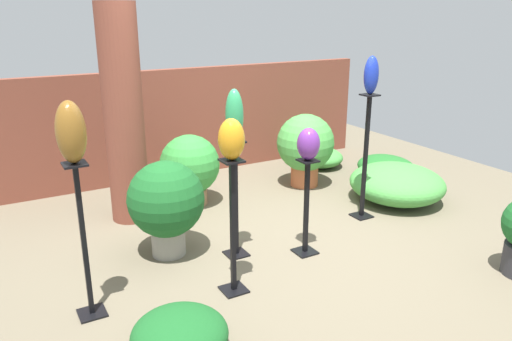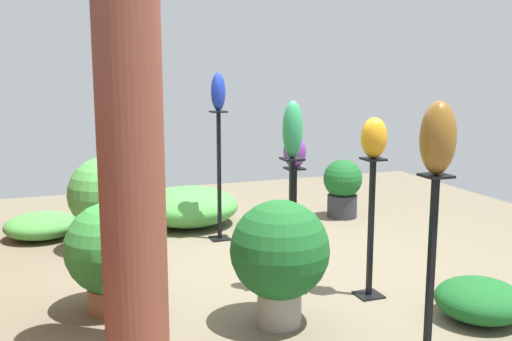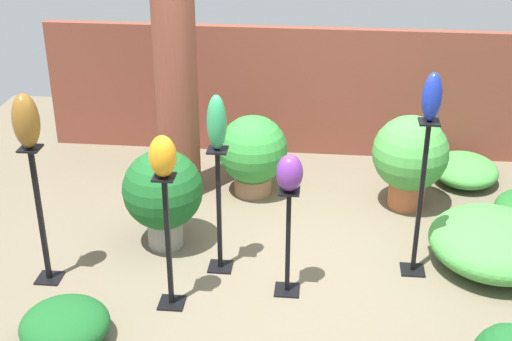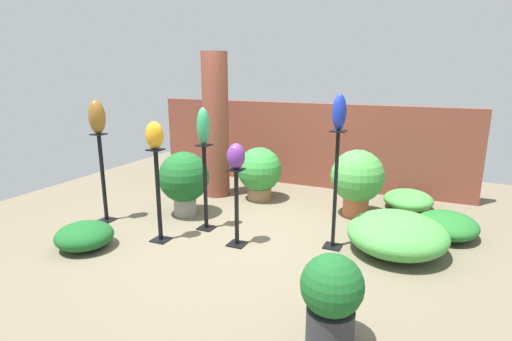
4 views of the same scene
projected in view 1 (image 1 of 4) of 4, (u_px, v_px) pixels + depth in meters
name	position (u px, v px, depth m)	size (l,w,h in m)	color
ground_plane	(281.00, 244.00, 4.89)	(8.00, 8.00, 0.00)	#6B604C
brick_wall_back	(183.00, 123.00, 6.74)	(5.60, 0.12, 1.45)	brown
brick_pillar	(124.00, 116.00, 5.15)	(0.41, 0.41, 2.27)	brown
pedestal_jade	(236.00, 205.00, 4.52)	(0.20, 0.20, 1.10)	black
pedestal_bronze	(85.00, 249.00, 3.59)	(0.20, 0.20, 1.19)	black
pedestal_cobalt	(365.00, 162.00, 5.33)	(0.20, 0.20, 1.36)	black
pedestal_amber	(233.00, 234.00, 3.92)	(0.20, 0.20, 1.12)	black
pedestal_violet	(306.00, 212.00, 4.59)	(0.20, 0.20, 0.91)	black
art_vase_jade	(234.00, 115.00, 4.26)	(0.15, 0.16, 0.45)	#2D9356
art_vase_bronze	(71.00, 132.00, 3.33)	(0.20, 0.22, 0.43)	brown
art_vase_cobalt	(371.00, 75.00, 5.05)	(0.15, 0.15, 0.39)	#192D9E
art_vase_amber	(231.00, 139.00, 3.68)	(0.20, 0.21, 0.32)	orange
art_vase_violet	(308.00, 144.00, 4.39)	(0.20, 0.21, 0.29)	#6B2D8C
potted_plant_walkway_edge	(305.00, 145.00, 6.34)	(0.73, 0.73, 0.94)	#B25B38
potted_plant_front_left	(190.00, 167.00, 5.75)	(0.69, 0.69, 0.83)	#936B4C
potted_plant_near_pillar	(166.00, 202.00, 4.53)	(0.70, 0.70, 0.90)	gray
foliage_bed_east	(386.00, 167.00, 6.78)	(0.73, 0.83, 0.29)	#236B28
foliage_bed_west	(397.00, 183.00, 5.92)	(1.09, 1.14, 0.44)	#479942
foliage_bed_center	(180.00, 335.00, 3.29)	(0.65, 0.64, 0.29)	#195923
foliage_bed_rear	(318.00, 157.00, 7.27)	(0.70, 0.78, 0.27)	#479942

